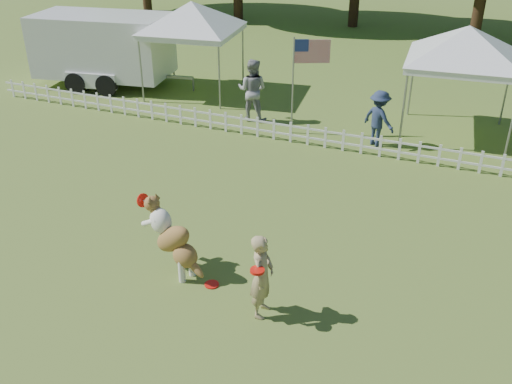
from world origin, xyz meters
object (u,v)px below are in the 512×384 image
spectator_a (252,90)px  handler (262,276)px  canopy_tent_left (194,50)px  cargo_trailer (103,50)px  frisbee_on_turf (212,284)px  canopy_tent_right (460,84)px  spectator_b (379,118)px  flag_pole (293,87)px  dog (174,239)px

spectator_a → handler: bearing=109.5°
canopy_tent_left → cargo_trailer: size_ratio=0.52×
frisbee_on_turf → canopy_tent_right: canopy_tent_right is taller
spectator_b → canopy_tent_right: bearing=-111.0°
canopy_tent_left → flag_pole: bearing=-34.9°
canopy_tent_right → cargo_trailer: canopy_tent_right is taller
canopy_tent_right → canopy_tent_left: bearing=171.7°
flag_pole → spectator_a: 1.63m
dog → spectator_a: 7.99m
handler → canopy_tent_left: bearing=28.5°
dog → spectator_a: bearing=120.2°
canopy_tent_left → spectator_b: bearing=-25.1°
canopy_tent_left → spectator_a: (2.85, -1.62, -0.56)m
dog → cargo_trailer: bearing=148.9°
cargo_trailer → spectator_b: (10.15, -1.64, -0.49)m
canopy_tent_left → spectator_a: bearing=-37.8°
handler → spectator_a: (-3.73, 8.22, 0.19)m
flag_pole → spectator_b: 2.53m
spectator_b → frisbee_on_turf: bearing=109.2°
spectator_a → flag_pole: bearing=154.6°
cargo_trailer → spectator_a: bearing=-20.9°
handler → canopy_tent_left: size_ratio=0.50×
flag_pole → dog: bearing=-111.4°
flag_pole → spectator_b: size_ratio=1.78×
spectator_b → dog: bearing=103.2°
handler → spectator_b: bearing=-6.7°
spectator_a → frisbee_on_turf: bearing=103.4°
handler → dog: 1.95m
handler → spectator_a: bearing=19.1°
handler → flag_pole: 8.02m
flag_pole → canopy_tent_left: bearing=129.1°
cargo_trailer → flag_pole: size_ratio=2.08×
dog → canopy_tent_left: size_ratio=0.47×
handler → cargo_trailer: (-9.95, 9.41, 0.51)m
dog → frisbee_on_turf: size_ratio=5.43×
dog → frisbee_on_turf: dog is taller
dog → frisbee_on_turf: 1.06m
dog → canopy_tent_right: canopy_tent_right is taller
cargo_trailer → spectator_a: cargo_trailer is taller
handler → dog: handler is taller
spectator_a → cargo_trailer: bearing=-15.8°
handler → flag_pole: (-2.26, 7.67, 0.63)m
canopy_tent_right → flag_pole: 4.60m
handler → frisbee_on_turf: (-1.11, 0.34, -0.74)m
canopy_tent_right → spectator_a: (-5.76, -1.09, -0.58)m
canopy_tent_left → spectator_a: canopy_tent_left is taller
dog → canopy_tent_left: bearing=133.5°
cargo_trailer → flag_pole: bearing=-22.8°
canopy_tent_right → spectator_a: size_ratio=1.62×
canopy_tent_right → spectator_a: 5.89m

